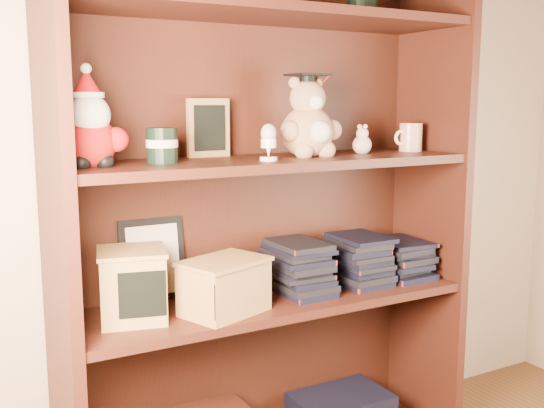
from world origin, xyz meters
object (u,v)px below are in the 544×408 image
(bookcase, at_px, (263,216))
(grad_teddy_bear, at_px, (309,124))
(teacher_mug, at_px, (410,137))
(treats_box, at_px, (133,284))

(bookcase, bearing_deg, grad_teddy_bear, -26.10)
(grad_teddy_bear, bearing_deg, teacher_mug, 1.09)
(grad_teddy_bear, distance_m, teacher_mug, 0.39)
(grad_teddy_bear, height_order, teacher_mug, grad_teddy_bear)
(treats_box, bearing_deg, bookcase, 7.23)
(teacher_mug, xyz_separation_m, treats_box, (-0.91, -0.00, -0.35))
(teacher_mug, bearing_deg, grad_teddy_bear, -178.91)
(bookcase, xyz_separation_m, teacher_mug, (0.50, -0.05, 0.22))
(bookcase, xyz_separation_m, treats_box, (-0.40, -0.05, -0.13))
(teacher_mug, relative_size, treats_box, 0.49)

